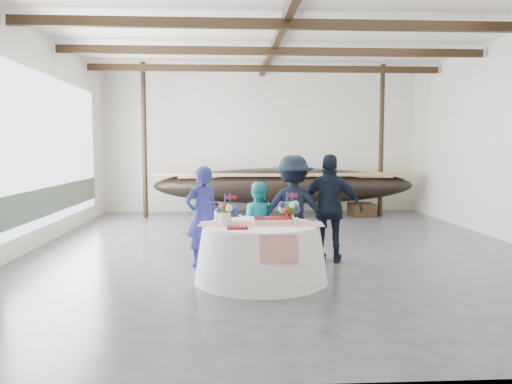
{
  "coord_description": "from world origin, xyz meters",
  "views": [
    {
      "loc": [
        -1.07,
        -10.11,
        2.03
      ],
      "look_at": [
        -0.57,
        -1.16,
        1.25
      ],
      "focal_mm": 35.0,
      "sensor_mm": 36.0,
      "label": 1
    }
  ],
  "objects": [
    {
      "name": "banquet_table",
      "position": [
        -0.57,
        -2.56,
        0.44
      ],
      "size": [
        2.05,
        2.05,
        0.88
      ],
      "color": "white",
      "rests_on": "ground"
    },
    {
      "name": "wall_back",
      "position": [
        0.0,
        6.0,
        2.25
      ],
      "size": [
        10.0,
        0.02,
        4.5
      ],
      "primitive_type": "cube",
      "color": "silver",
      "rests_on": "ground"
    },
    {
      "name": "ceiling",
      "position": [
        0.0,
        0.0,
        4.5
      ],
      "size": [
        10.0,
        12.0,
        0.01
      ],
      "primitive_type": "cube",
      "color": "white",
      "rests_on": "wall_back"
    },
    {
      "name": "tabletop_items",
      "position": [
        -0.61,
        -2.42,
        1.02
      ],
      "size": [
        1.93,
        1.02,
        0.4
      ],
      "color": "red",
      "rests_on": "banquet_table"
    },
    {
      "name": "guest_woman_blue",
      "position": [
        -1.52,
        -1.55,
        0.87
      ],
      "size": [
        0.75,
        0.68,
        1.73
      ],
      "primitive_type": "imported",
      "rotation": [
        0.0,
        0.0,
        3.69
      ],
      "color": "navy",
      "rests_on": "ground"
    },
    {
      "name": "pavilion_structure",
      "position": [
        0.0,
        0.8,
        4.0
      ],
      "size": [
        9.8,
        11.76,
        4.5
      ],
      "color": "black",
      "rests_on": "ground"
    },
    {
      "name": "guest_woman_teal",
      "position": [
        -0.55,
        -1.21,
        0.72
      ],
      "size": [
        0.8,
        0.68,
        1.44
      ],
      "primitive_type": "imported",
      "rotation": [
        0.0,
        0.0,
        2.92
      ],
      "color": "#21AAAF",
      "rests_on": "ground"
    },
    {
      "name": "wall_left",
      "position": [
        -5.0,
        0.0,
        2.25
      ],
      "size": [
        0.02,
        12.0,
        4.5
      ],
      "primitive_type": "cube",
      "color": "silver",
      "rests_on": "ground"
    },
    {
      "name": "floor",
      "position": [
        0.0,
        0.0,
        0.0
      ],
      "size": [
        10.0,
        12.0,
        0.01
      ],
      "primitive_type": "cube",
      "color": "#3D3D42",
      "rests_on": "ground"
    },
    {
      "name": "guest_man_left",
      "position": [
        0.09,
        -1.3,
        0.95
      ],
      "size": [
        1.3,
        0.83,
        1.91
      ],
      "primitive_type": "imported",
      "rotation": [
        0.0,
        0.0,
        3.04
      ],
      "color": "black",
      "rests_on": "ground"
    },
    {
      "name": "open_bay",
      "position": [
        -4.95,
        1.0,
        1.83
      ],
      "size": [
        0.03,
        7.0,
        3.2
      ],
      "color": "silver",
      "rests_on": "ground"
    },
    {
      "name": "guest_man_right",
      "position": [
        0.75,
        -1.38,
        0.97
      ],
      "size": [
        1.23,
        0.82,
        1.93
      ],
      "primitive_type": "imported",
      "rotation": [
        0.0,
        0.0,
        2.81
      ],
      "color": "black",
      "rests_on": "ground"
    },
    {
      "name": "longboat_display",
      "position": [
        0.61,
        4.6,
        0.93
      ],
      "size": [
        7.77,
        1.55,
        1.46
      ],
      "color": "black",
      "rests_on": "ground"
    },
    {
      "name": "wall_front",
      "position": [
        0.0,
        -6.0,
        2.25
      ],
      "size": [
        10.0,
        0.02,
        4.5
      ],
      "primitive_type": "cube",
      "color": "silver",
      "rests_on": "ground"
    }
  ]
}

